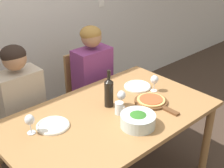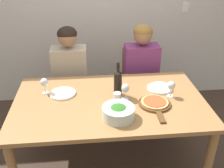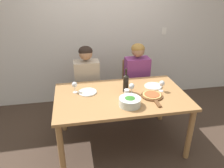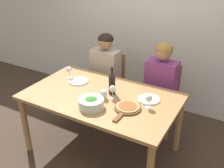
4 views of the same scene
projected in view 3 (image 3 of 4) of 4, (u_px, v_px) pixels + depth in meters
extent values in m
plane|color=#3D2D23|center=(120.00, 142.00, 3.11)|extent=(40.00, 40.00, 0.00)
cube|color=silver|center=(104.00, 27.00, 3.76)|extent=(10.00, 0.05, 2.70)
cube|color=white|center=(164.00, 31.00, 3.96)|extent=(0.08, 0.01, 0.12)
cube|color=#9E7042|center=(121.00, 96.00, 2.80)|extent=(1.68, 1.00, 0.04)
cylinder|color=#9E7042|center=(61.00, 151.00, 2.44)|extent=(0.07, 0.07, 0.72)
cylinder|color=#9E7042|center=(190.00, 135.00, 2.70)|extent=(0.07, 0.07, 0.72)
cylinder|color=#9E7042|center=(63.00, 109.00, 3.22)|extent=(0.07, 0.07, 0.72)
cylinder|color=#9E7042|center=(162.00, 100.00, 3.48)|extent=(0.07, 0.07, 0.72)
cube|color=#9E7042|center=(88.00, 93.00, 3.53)|extent=(0.42, 0.42, 0.04)
cube|color=#9E7042|center=(86.00, 75.00, 3.60)|extent=(0.38, 0.03, 0.45)
cylinder|color=#9E7042|center=(77.00, 113.00, 3.43)|extent=(0.04, 0.04, 0.41)
cylinder|color=#9E7042|center=(101.00, 110.00, 3.49)|extent=(0.04, 0.04, 0.41)
cylinder|color=#9E7042|center=(76.00, 101.00, 3.76)|extent=(0.04, 0.04, 0.41)
cylinder|color=#9E7042|center=(98.00, 99.00, 3.83)|extent=(0.04, 0.04, 0.41)
cube|color=#9E7042|center=(136.00, 89.00, 3.66)|extent=(0.42, 0.42, 0.04)
cube|color=#9E7042|center=(133.00, 72.00, 3.73)|extent=(0.38, 0.03, 0.45)
cylinder|color=#9E7042|center=(127.00, 108.00, 3.56)|extent=(0.04, 0.04, 0.41)
cylinder|color=#9E7042|center=(149.00, 105.00, 3.62)|extent=(0.04, 0.04, 0.41)
cylinder|color=#9E7042|center=(122.00, 97.00, 3.90)|extent=(0.04, 0.04, 0.41)
cylinder|color=#9E7042|center=(142.00, 95.00, 3.96)|extent=(0.04, 0.04, 0.41)
cylinder|color=#28282D|center=(83.00, 107.00, 3.53)|extent=(0.10, 0.10, 0.45)
cylinder|color=#28282D|center=(94.00, 106.00, 3.56)|extent=(0.10, 0.10, 0.45)
cube|color=tan|center=(87.00, 78.00, 3.39)|extent=(0.38, 0.22, 0.54)
cylinder|color=tan|center=(75.00, 95.00, 3.20)|extent=(0.07, 0.31, 0.14)
cylinder|color=tan|center=(102.00, 92.00, 3.27)|extent=(0.07, 0.31, 0.14)
sphere|color=#9E7051|center=(86.00, 54.00, 3.22)|extent=(0.20, 0.20, 0.20)
ellipsoid|color=black|center=(86.00, 51.00, 3.21)|extent=(0.21, 0.21, 0.15)
cylinder|color=#28282D|center=(131.00, 103.00, 3.66)|extent=(0.10, 0.10, 0.45)
cylinder|color=#28282D|center=(142.00, 102.00, 3.69)|extent=(0.10, 0.10, 0.45)
cube|color=#7A3370|center=(137.00, 74.00, 3.52)|extent=(0.38, 0.22, 0.54)
cylinder|color=#7A3370|center=(128.00, 90.00, 3.33)|extent=(0.07, 0.31, 0.14)
cylinder|color=#7A3370|center=(153.00, 88.00, 3.40)|extent=(0.07, 0.31, 0.14)
sphere|color=#9E7051|center=(138.00, 51.00, 3.35)|extent=(0.20, 0.20, 0.20)
ellipsoid|color=olive|center=(138.00, 48.00, 3.35)|extent=(0.21, 0.21, 0.15)
cylinder|color=black|center=(126.00, 84.00, 2.84)|extent=(0.07, 0.07, 0.22)
cone|color=black|center=(126.00, 75.00, 2.78)|extent=(0.07, 0.07, 0.03)
cylinder|color=black|center=(126.00, 72.00, 2.76)|extent=(0.03, 0.03, 0.07)
cylinder|color=silver|center=(130.00, 102.00, 2.54)|extent=(0.26, 0.26, 0.10)
ellipsoid|color=#2D6B23|center=(130.00, 101.00, 2.54)|extent=(0.21, 0.21, 0.11)
cylinder|color=silver|center=(88.00, 92.00, 2.85)|extent=(0.24, 0.24, 0.01)
torus|color=silver|center=(87.00, 92.00, 2.85)|extent=(0.24, 0.24, 0.01)
cylinder|color=silver|center=(153.00, 86.00, 3.01)|extent=(0.24, 0.24, 0.01)
torus|color=silver|center=(153.00, 86.00, 3.01)|extent=(0.24, 0.24, 0.01)
cylinder|color=brown|center=(152.00, 96.00, 2.75)|extent=(0.27, 0.27, 0.02)
cube|color=brown|center=(158.00, 104.00, 2.57)|extent=(0.04, 0.14, 0.02)
cylinder|color=tan|center=(152.00, 95.00, 2.75)|extent=(0.23, 0.23, 0.01)
cylinder|color=#AD4C28|center=(152.00, 94.00, 2.74)|extent=(0.19, 0.19, 0.01)
cylinder|color=silver|center=(75.00, 92.00, 2.85)|extent=(0.06, 0.06, 0.01)
cylinder|color=silver|center=(75.00, 89.00, 2.84)|extent=(0.01, 0.01, 0.07)
ellipsoid|color=silver|center=(75.00, 85.00, 2.81)|extent=(0.07, 0.07, 0.08)
ellipsoid|color=maroon|center=(75.00, 86.00, 2.81)|extent=(0.06, 0.06, 0.03)
cylinder|color=silver|center=(161.00, 91.00, 2.89)|extent=(0.06, 0.06, 0.01)
cylinder|color=silver|center=(161.00, 88.00, 2.87)|extent=(0.01, 0.01, 0.07)
ellipsoid|color=silver|center=(162.00, 83.00, 2.84)|extent=(0.07, 0.07, 0.08)
ellipsoid|color=maroon|center=(162.00, 84.00, 2.85)|extent=(0.06, 0.06, 0.03)
cylinder|color=silver|center=(131.00, 94.00, 2.82)|extent=(0.06, 0.06, 0.01)
cylinder|color=silver|center=(131.00, 91.00, 2.80)|extent=(0.01, 0.01, 0.07)
ellipsoid|color=silver|center=(132.00, 86.00, 2.77)|extent=(0.07, 0.07, 0.08)
ellipsoid|color=maroon|center=(132.00, 87.00, 2.77)|extent=(0.06, 0.06, 0.03)
cylinder|color=silver|center=(127.00, 93.00, 2.73)|extent=(0.07, 0.07, 0.10)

